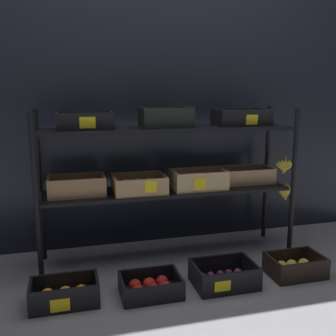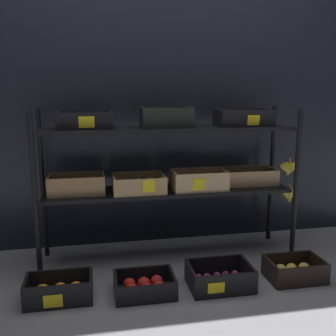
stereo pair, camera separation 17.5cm
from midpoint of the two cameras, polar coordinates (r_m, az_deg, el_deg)
ground_plane at (r=2.79m, az=1.84°, el=-12.72°), size 10.00×10.00×0.00m
storefront_wall at (r=2.92m, az=0.31°, el=8.79°), size 4.04×0.12×2.01m
display_rack at (r=2.59m, az=2.11°, el=1.09°), size 1.78×0.40×1.02m
crate_ground_orange at (r=2.32m, az=-13.28°, el=-16.99°), size 0.36×0.21×0.14m
crate_ground_apple_red at (r=2.32m, az=-1.17°, el=-16.77°), size 0.34×0.24×0.11m
crate_ground_plum at (r=2.42m, az=9.61°, el=-15.61°), size 0.36×0.27×0.13m
crate_ground_apple_gold at (r=2.62m, az=19.72°, el=-13.92°), size 0.33×0.23×0.13m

